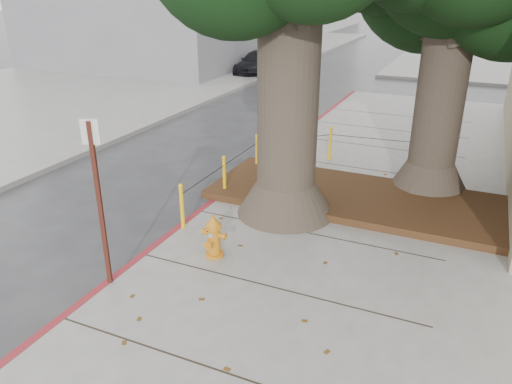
# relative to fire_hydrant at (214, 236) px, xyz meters

# --- Properties ---
(ground) EXTENTS (140.00, 140.00, 0.00)m
(ground) POSITION_rel_fire_hydrant_xyz_m (0.80, -0.48, -0.54)
(ground) COLOR #28282B
(ground) RESTS_ON ground
(sidewalk_opposite) EXTENTS (14.00, 60.00, 0.15)m
(sidewalk_opposite) POSITION_rel_fire_hydrant_xyz_m (-13.20, 9.52, -0.47)
(sidewalk_opposite) COLOR slate
(sidewalk_opposite) RESTS_ON ground
(curb_red) EXTENTS (0.14, 26.00, 0.16)m
(curb_red) POSITION_rel_fire_hydrant_xyz_m (-1.20, 2.02, -0.47)
(curb_red) COLOR maroon
(curb_red) RESTS_ON ground
(planter_bed) EXTENTS (6.40, 2.60, 0.16)m
(planter_bed) POSITION_rel_fire_hydrant_xyz_m (1.70, 3.42, -0.31)
(planter_bed) COLOR black
(planter_bed) RESTS_ON sidewalk_main
(bollard_ring) EXTENTS (3.79, 5.39, 0.95)m
(bollard_ring) POSITION_rel_fire_hydrant_xyz_m (-0.06, 3.89, 0.12)
(bollard_ring) COLOR #FCB80E
(bollard_ring) RESTS_ON sidewalk_main
(fire_hydrant) EXTENTS (0.42, 0.37, 0.80)m
(fire_hydrant) POSITION_rel_fire_hydrant_xyz_m (0.00, 0.00, 0.00)
(fire_hydrant) COLOR orange
(fire_hydrant) RESTS_ON sidewalk_main
(signpost) EXTENTS (0.26, 0.12, 2.74)m
(signpost) POSITION_rel_fire_hydrant_xyz_m (-1.15, -1.44, 1.16)
(signpost) COLOR #471911
(signpost) RESTS_ON sidewalk_main
(car_dark) EXTENTS (1.81, 4.05, 1.15)m
(car_dark) POSITION_rel_fire_hydrant_xyz_m (-7.24, 18.15, 0.04)
(car_dark) COLOR black
(car_dark) RESTS_ON ground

